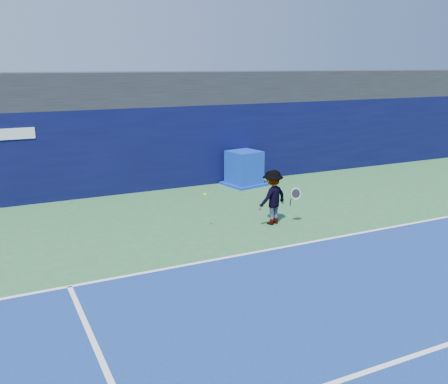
{
  "coord_description": "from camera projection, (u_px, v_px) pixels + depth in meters",
  "views": [
    {
      "loc": [
        -6.3,
        -6.94,
        4.46
      ],
      "look_at": [
        -0.36,
        5.2,
        1.0
      ],
      "focal_mm": 40.0,
      "sensor_mm": 36.0,
      "label": 1
    }
  ],
  "objects": [
    {
      "name": "service_line",
      "position": [
        439.0,
        348.0,
        8.09
      ],
      "size": [
        24.0,
        0.1,
        0.01
      ],
      "primitive_type": "cube",
      "color": "white",
      "rests_on": "ground"
    },
    {
      "name": "baseline",
      "position": [
        276.0,
        248.0,
        12.44
      ],
      "size": [
        24.0,
        0.1,
        0.01
      ],
      "primitive_type": "cube",
      "color": "white",
      "rests_on": "ground"
    },
    {
      "name": "back_wall_assembly",
      "position": [
        170.0,
        146.0,
        18.59
      ],
      "size": [
        36.0,
        1.03,
        3.0
      ],
      "color": "#090B33",
      "rests_on": "ground"
    },
    {
      "name": "equipment_cart",
      "position": [
        244.0,
        170.0,
        18.92
      ],
      "size": [
        1.59,
        1.59,
        1.3
      ],
      "color": "#0C31B1",
      "rests_on": "ground"
    },
    {
      "name": "tennis_player",
      "position": [
        273.0,
        197.0,
        14.22
      ],
      "size": [
        1.31,
        0.86,
        1.58
      ],
      "color": "white",
      "rests_on": "ground"
    },
    {
      "name": "stadium_band",
      "position": [
        160.0,
        88.0,
        18.95
      ],
      "size": [
        36.0,
        3.0,
        1.2
      ],
      "primitive_type": "cube",
      "color": "black",
      "rests_on": "back_wall_assembly"
    },
    {
      "name": "ground",
      "position": [
        356.0,
        298.0,
        9.83
      ],
      "size": [
        80.0,
        80.0,
        0.0
      ],
      "primitive_type": "plane",
      "color": "#2E6837",
      "rests_on": "ground"
    },
    {
      "name": "tennis_ball",
      "position": [
        205.0,
        194.0,
        13.62
      ],
      "size": [
        0.08,
        0.08,
        0.08
      ],
      "color": "#C4F21A",
      "rests_on": "ground"
    }
  ]
}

